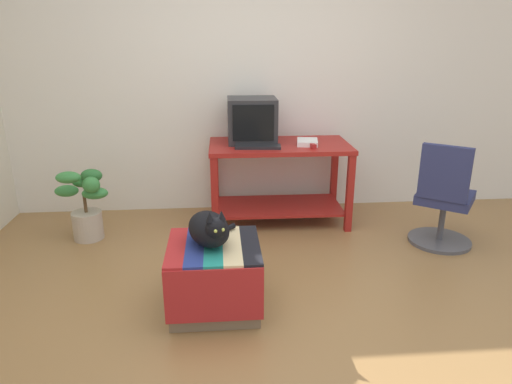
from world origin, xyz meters
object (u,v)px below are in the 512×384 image
Objects in this scene: desk at (279,169)px; cat at (210,229)px; ottoman_with_blanket at (215,276)px; stapler at (312,146)px; keyboard at (258,147)px; potted_plant at (85,206)px; office_chair at (443,202)px; tv_monitor at (252,121)px; book at (307,142)px.

desk reaches higher than cat.
cat is (-0.02, 0.01, 0.33)m from ottoman_with_blanket.
cat is at bearing -135.68° from stapler.
potted_plant is (-1.50, -0.13, -0.47)m from keyboard.
stapler is (1.98, 0.09, 0.47)m from potted_plant.
potted_plant is 0.72× the size of office_chair.
desk is 11.72× the size of stapler.
tv_monitor is 0.76× the size of ottoman_with_blanket.
book is 1.27m from office_chair.
potted_plant is (-1.09, 1.17, -0.26)m from cat.
stapler is (0.02, -0.13, -0.00)m from book.
ottoman_with_blanket is 1.63m from stapler.
book is (0.46, 0.10, 0.01)m from keyboard.
keyboard is 1.63m from office_chair.
desk is 0.42m from stapler.
book is 0.41× the size of ottoman_with_blanket.
stapler is at bearing -34.36° from desk.
desk is 0.36m from keyboard.
keyboard is 0.68× the size of ottoman_with_blanket.
book is 2.18× the size of stapler.
potted_plant is at bearing -170.04° from desk.
office_chair is at bearing 22.76° from ottoman_with_blanket.
cat is at bearing -103.15° from tv_monitor.
book is (0.49, -0.15, -0.18)m from tv_monitor.
book reaches higher than keyboard.
office_chair is 1.19m from stapler.
desk is at bearing 134.56° from stapler.
tv_monitor reaches higher than desk.
keyboard is at bearing 52.36° from cat.
keyboard is 1.47m from ottoman_with_blanket.
cat is (-0.63, -1.45, 0.04)m from desk.
stapler is at bearing 11.97° from office_chair.
ottoman_with_blanket is (-0.61, -1.45, -0.29)m from desk.
book reaches higher than potted_plant.
tv_monitor reaches higher than ottoman_with_blanket.
keyboard reaches higher than potted_plant.
office_chair reaches higher than cat.
ottoman_with_blanket is 2.06m from office_chair.
book is at bearing 6.61° from office_chair.
ottoman_with_blanket is (-0.36, -1.55, -0.73)m from tv_monitor.
cat is 4.13× the size of stapler.
desk is 0.36m from book.
stapler is (0.51, -0.28, -0.18)m from tv_monitor.
stapler is at bearing 55.47° from ottoman_with_blanket.
stapler is (0.87, 1.27, 0.55)m from ottoman_with_blanket.
ottoman_with_blanket is at bearing -111.95° from desk.
keyboard is 0.48m from stapler.
cat is at bearing -102.51° from keyboard.
potted_plant is 2.04m from stapler.
keyboard is at bearing 18.07° from office_chair.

